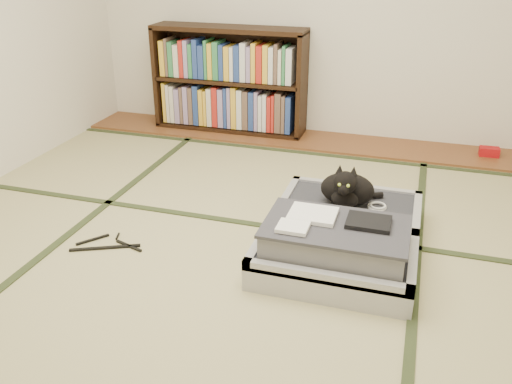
% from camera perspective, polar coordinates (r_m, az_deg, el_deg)
% --- Properties ---
extents(floor, '(4.50, 4.50, 0.00)m').
position_cam_1_polar(floor, '(3.04, -2.87, -6.85)').
color(floor, tan).
rests_on(floor, ground).
extents(wood_strip, '(4.00, 0.50, 0.02)m').
position_cam_1_polar(wood_strip, '(4.78, 5.30, 5.51)').
color(wood_strip, brown).
rests_on(wood_strip, ground).
extents(red_item, '(0.15, 0.09, 0.07)m').
position_cam_1_polar(red_item, '(4.74, 23.34, 3.92)').
color(red_item, '#AA0D12').
rests_on(red_item, wood_strip).
extents(tatami_borders, '(4.00, 4.50, 0.01)m').
position_cam_1_polar(tatami_borders, '(3.44, -0.09, -2.63)').
color(tatami_borders, '#2D381E').
rests_on(tatami_borders, ground).
extents(bookcase, '(1.36, 0.31, 0.92)m').
position_cam_1_polar(bookcase, '(4.91, -2.82, 11.49)').
color(bookcase, black).
rests_on(bookcase, wood_strip).
extents(suitcase, '(0.82, 1.10, 0.32)m').
position_cam_1_polar(suitcase, '(3.04, 8.92, -4.59)').
color(suitcase, '#9F9FA3').
rests_on(suitcase, floor).
extents(cat, '(0.37, 0.37, 0.30)m').
position_cam_1_polar(cat, '(3.23, 9.56, 0.27)').
color(cat, black).
rests_on(cat, suitcase).
extents(cable_coil, '(0.11, 0.11, 0.03)m').
position_cam_1_polar(cable_coil, '(3.28, 12.64, -1.49)').
color(cable_coil, white).
rests_on(cable_coil, suitcase).
extents(hanger, '(0.40, 0.27, 0.01)m').
position_cam_1_polar(hanger, '(3.24, -15.31, -5.40)').
color(hanger, black).
rests_on(hanger, floor).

